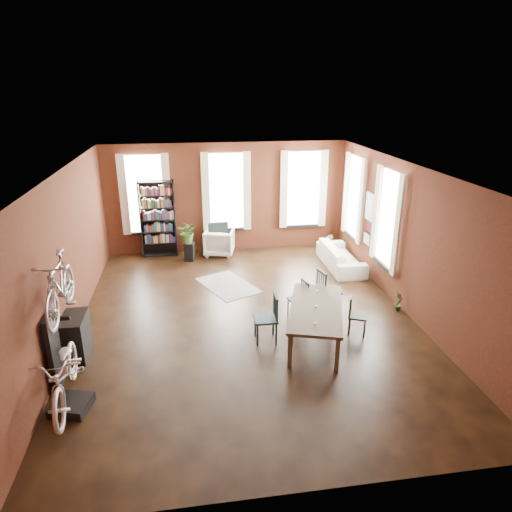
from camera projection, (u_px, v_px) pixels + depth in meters
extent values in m
plane|color=black|center=(247.00, 319.00, 9.78)|extent=(9.00, 9.00, 0.00)
cube|color=silver|center=(246.00, 170.00, 8.65)|extent=(7.00, 9.00, 0.04)
cube|color=#411A10|center=(226.00, 198.00, 13.38)|extent=(7.00, 0.04, 3.20)
cube|color=#411A10|center=(300.00, 385.00, 5.05)|extent=(7.00, 0.04, 3.20)
cube|color=#411A10|center=(65.00, 258.00, 8.72)|extent=(0.04, 9.00, 3.20)
cube|color=#411A10|center=(409.00, 241.00, 9.71)|extent=(0.04, 9.00, 3.20)
cube|color=white|center=(146.00, 194.00, 12.95)|extent=(1.00, 0.04, 2.20)
cube|color=beige|center=(145.00, 195.00, 12.89)|extent=(1.40, 0.06, 2.30)
cube|color=white|center=(226.00, 191.00, 13.28)|extent=(1.00, 0.04, 2.20)
cube|color=beige|center=(226.00, 192.00, 13.21)|extent=(1.40, 0.06, 2.30)
cube|color=white|center=(303.00, 189.00, 13.60)|extent=(1.00, 0.04, 2.20)
cube|color=beige|center=(304.00, 189.00, 13.54)|extent=(1.40, 0.06, 2.30)
cube|color=white|center=(389.00, 219.00, 10.56)|extent=(0.04, 1.00, 2.20)
cube|color=beige|center=(386.00, 219.00, 10.55)|extent=(0.06, 1.40, 2.30)
cube|color=white|center=(356.00, 197.00, 12.59)|extent=(0.04, 1.00, 2.20)
cube|color=beige|center=(353.00, 197.00, 12.58)|extent=(0.06, 1.40, 2.30)
cube|color=black|center=(370.00, 207.00, 11.57)|extent=(0.04, 0.55, 0.75)
cube|color=black|center=(368.00, 239.00, 11.87)|extent=(0.04, 0.45, 0.35)
cube|color=#4C3F2D|center=(315.00, 324.00, 8.84)|extent=(1.57, 2.33, 0.73)
cube|color=#183536|center=(266.00, 318.00, 8.81)|extent=(0.46, 0.46, 0.97)
cube|color=black|center=(298.00, 300.00, 9.75)|extent=(0.45, 0.45, 0.81)
cube|color=black|center=(358.00, 315.00, 9.10)|extent=(0.49, 0.49, 0.80)
cube|color=#1B3D3C|center=(329.00, 291.00, 9.96)|extent=(0.54, 0.54, 0.99)
cube|color=black|center=(158.00, 219.00, 13.09)|extent=(1.00, 0.32, 2.20)
imported|color=silver|center=(219.00, 241.00, 13.38)|extent=(0.97, 0.93, 0.84)
imported|color=beige|center=(341.00, 253.00, 12.46)|extent=(0.61, 2.08, 0.81)
cube|color=black|center=(228.00, 285.00, 11.42)|extent=(1.62, 1.93, 0.01)
cube|color=black|center=(72.00, 405.00, 7.04)|extent=(0.65, 0.65, 0.16)
cube|color=black|center=(54.00, 352.00, 7.40)|extent=(0.16, 0.60, 1.30)
cube|color=black|center=(76.00, 336.00, 8.34)|extent=(0.40, 0.80, 0.80)
cube|color=black|center=(190.00, 252.00, 12.96)|extent=(0.32, 0.32, 0.53)
imported|color=#346327|center=(327.00, 249.00, 13.53)|extent=(0.55, 0.71, 0.28)
imported|color=#386227|center=(398.00, 307.00, 10.13)|extent=(0.47, 0.48, 0.16)
imported|color=beige|center=(61.00, 348.00, 6.68)|extent=(0.74, 1.04, 1.89)
imported|color=#A5A8AD|center=(56.00, 266.00, 6.92)|extent=(0.47, 1.00, 1.66)
imported|color=#3A6127|center=(188.00, 235.00, 12.78)|extent=(0.74, 0.78, 0.50)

